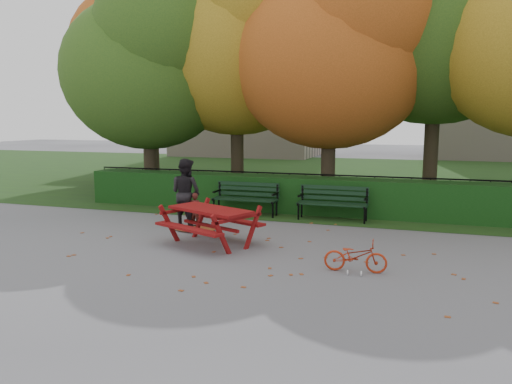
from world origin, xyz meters
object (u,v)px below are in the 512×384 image
(bench_right, at_px, (333,200))
(adult, at_px, (186,193))
(tree_b, at_px, (244,33))
(tree_d, at_px, (452,3))
(tree_c, at_px, (340,43))
(bicycle, at_px, (355,256))
(tree_a, at_px, (152,60))
(tree_f, at_px, (155,42))
(child, at_px, (195,210))
(bench_left, at_px, (246,196))
(picnic_table, at_px, (210,216))

(bench_right, xyz_separation_m, adult, (-3.25, -1.97, 0.32))
(tree_b, height_order, tree_d, tree_d)
(tree_c, distance_m, bicycle, 8.16)
(tree_a, relative_size, tree_d, 0.78)
(tree_a, height_order, bicycle, tree_a)
(tree_b, relative_size, tree_c, 1.10)
(bench_right, bearing_deg, tree_f, 146.08)
(tree_a, distance_m, tree_f, 4.31)
(tree_c, height_order, bicycle, tree_c)
(tree_a, xyz_separation_m, tree_d, (9.07, 1.65, 1.46))
(tree_c, height_order, tree_f, tree_f)
(tree_d, relative_size, adult, 5.72)
(tree_b, xyz_separation_m, bench_right, (3.54, -3.04, -4.88))
(tree_c, relative_size, adult, 4.78)
(bench_right, xyz_separation_m, child, (-2.97, -2.06, -0.09))
(tree_f, height_order, adult, tree_f)
(tree_b, bearing_deg, tree_d, 4.38)
(tree_c, bearing_deg, bench_left, -133.36)
(picnic_table, xyz_separation_m, adult, (-1.28, 1.46, 0.23))
(tree_a, bearing_deg, child, -49.88)
(tree_c, height_order, tree_d, tree_d)
(bench_right, relative_size, picnic_table, 0.80)
(tree_a, bearing_deg, bench_right, -16.61)
(tree_c, xyz_separation_m, bench_right, (0.27, -2.26, -4.30))
(bench_left, xyz_separation_m, bicycle, (3.55, -4.37, -0.24))
(tree_f, bearing_deg, tree_b, -27.99)
(tree_a, xyz_separation_m, bicycle, (7.43, -6.24, -4.24))
(bicycle, bearing_deg, tree_c, 7.62)
(tree_f, relative_size, child, 10.58)
(tree_b, relative_size, child, 10.12)
(tree_b, bearing_deg, picnic_table, -76.35)
(tree_c, bearing_deg, tree_f, 157.65)
(child, bearing_deg, tree_c, -131.45)
(tree_b, bearing_deg, bicycle, -57.67)
(tree_a, distance_m, tree_b, 3.11)
(tree_d, height_order, bench_right, tree_d)
(tree_d, distance_m, bench_left, 8.31)
(tree_d, bearing_deg, bicycle, -101.68)
(tree_a, height_order, bench_left, tree_a)
(tree_f, bearing_deg, adult, -56.43)
(tree_a, height_order, picnic_table, tree_a)
(bench_right, bearing_deg, bench_left, 180.00)
(bench_right, height_order, picnic_table, bench_right)
(picnic_table, xyz_separation_m, bicycle, (3.12, -0.94, -0.32))
(tree_d, relative_size, child, 11.03)
(bicycle, bearing_deg, tree_a, 45.57)
(tree_c, bearing_deg, picnic_table, -106.68)
(tree_f, bearing_deg, child, -55.29)
(child, bearing_deg, picnic_table, 116.68)
(bench_left, bearing_deg, child, -105.41)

